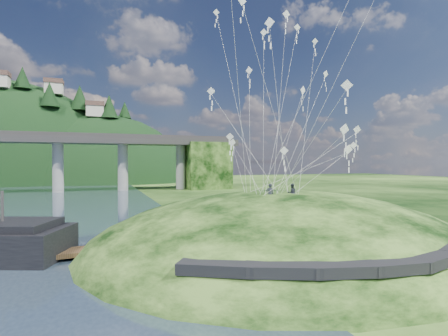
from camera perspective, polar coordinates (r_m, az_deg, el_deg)
name	(u,v)px	position (r m, az deg, el deg)	size (l,w,h in m)	color
ground	(202,262)	(27.46, -3.68, -15.03)	(320.00, 320.00, 0.00)	black
grass_hill	(281,264)	(32.67, 9.36, -15.16)	(36.00, 32.00, 13.00)	black
footpath	(376,259)	(22.24, 23.55, -13.40)	(22.29, 5.84, 0.83)	black
bridge	(12,153)	(97.30, -31.34, 2.10)	(160.00, 11.00, 15.00)	#2D2B2B
wooden_dock	(131,246)	(31.27, -14.94, -12.21)	(14.58, 4.08, 1.03)	#3A2717
kite_flyers	(284,184)	(29.65, 9.71, -2.53)	(2.82, 0.76, 1.72)	#252832
kite_swarm	(293,73)	(34.92, 11.16, 15.03)	(18.51, 16.90, 20.43)	white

